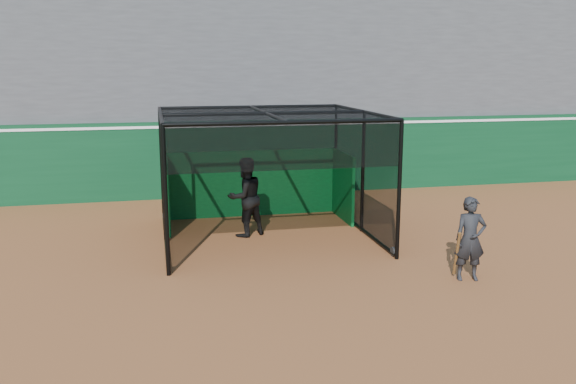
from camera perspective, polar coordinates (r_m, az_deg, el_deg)
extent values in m
plane|color=brown|center=(12.58, 1.27, -8.12)|extent=(120.00, 120.00, 0.00)
cube|color=#0A3B1E|center=(20.41, -4.38, 3.22)|extent=(50.00, 0.45, 2.50)
cube|color=white|center=(20.27, -4.42, 6.29)|extent=(50.00, 0.50, 0.08)
cube|color=#4C4C4F|center=(24.03, -5.81, 10.77)|extent=(50.00, 7.85, 7.75)
cube|color=#074F1E|center=(17.54, -3.36, 0.82)|extent=(4.93, 0.10, 1.90)
cylinder|color=black|center=(13.17, -11.13, -6.91)|extent=(0.08, 0.22, 0.22)
cylinder|color=black|center=(14.17, 9.84, -5.52)|extent=(0.08, 0.22, 0.22)
cylinder|color=black|center=(17.44, -11.52, -2.29)|extent=(0.08, 0.22, 0.22)
cylinder|color=black|center=(18.20, 4.59, -1.50)|extent=(0.08, 0.22, 0.22)
imported|color=black|center=(15.45, -4.01, -0.47)|extent=(1.21, 1.10, 2.02)
imported|color=black|center=(12.81, 16.69, -4.23)|extent=(0.69, 0.52, 1.71)
cylinder|color=#593819|center=(12.82, 15.51, -5.58)|extent=(0.15, 0.37, 0.98)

